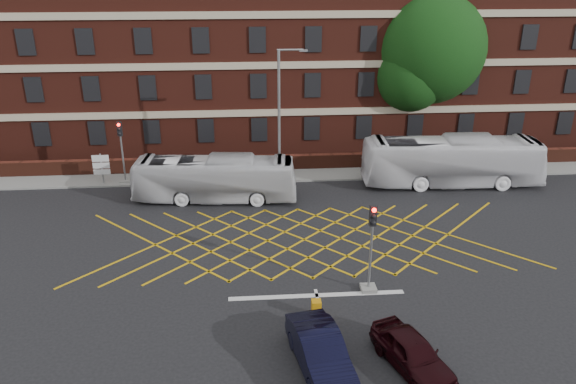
{
  "coord_description": "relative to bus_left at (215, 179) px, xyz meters",
  "views": [
    {
      "loc": [
        -2.96,
        -25.01,
        14.12
      ],
      "look_at": [
        -0.93,
        1.5,
        3.05
      ],
      "focal_mm": 35.0,
      "sensor_mm": 36.0,
      "label": 1
    }
  ],
  "objects": [
    {
      "name": "boundary_wall",
      "position": [
        5.02,
        5.08,
        -0.87
      ],
      "size": [
        56.0,
        0.5,
        1.1
      ],
      "primitive_type": "cube",
      "color": "#4D1F14",
      "rests_on": "ground"
    },
    {
      "name": "traffic_light_near",
      "position": [
        7.44,
        -11.17,
        0.35
      ],
      "size": [
        0.7,
        0.7,
        4.27
      ],
      "color": "slate",
      "rests_on": "ground"
    },
    {
      "name": "ground",
      "position": [
        5.02,
        -7.92,
        -1.42
      ],
      "size": [
        120.0,
        120.0,
        0.0
      ],
      "primitive_type": "plane",
      "color": "black",
      "rests_on": "ground"
    },
    {
      "name": "utility_cabinet",
      "position": [
        4.78,
        -13.08,
        -1.0
      ],
      "size": [
        0.4,
        0.41,
        0.83
      ],
      "primitive_type": "cube",
      "color": "#C5830B",
      "rests_on": "ground"
    },
    {
      "name": "street_lamp",
      "position": [
        4.19,
        1.46,
        1.73
      ],
      "size": [
        2.25,
        1.0,
        9.1
      ],
      "color": "slate",
      "rests_on": "ground"
    },
    {
      "name": "box_junction_hatching",
      "position": [
        5.02,
        -5.92,
        -1.41
      ],
      "size": [
        8.22,
        8.22,
        0.02
      ],
      "primitive_type": "cube",
      "rotation": [
        0.0,
        0.0,
        0.79
      ],
      "color": "#CC990C",
      "rests_on": "ground"
    },
    {
      "name": "car_maroon",
      "position": [
        7.93,
        -16.49,
        -0.74
      ],
      "size": [
        2.82,
        4.26,
        1.35
      ],
      "primitive_type": "imported",
      "rotation": [
        0.0,
        0.0,
        0.34
      ],
      "color": "black",
      "rests_on": "ground"
    },
    {
      "name": "far_pavement",
      "position": [
        5.02,
        4.08,
        -1.36
      ],
      "size": [
        60.0,
        3.0,
        0.12
      ],
      "primitive_type": "cube",
      "color": "slate",
      "rests_on": "ground"
    },
    {
      "name": "stop_line",
      "position": [
        5.02,
        -11.42,
        -1.41
      ],
      "size": [
        8.0,
        0.3,
        0.02
      ],
      "primitive_type": "cube",
      "color": "silver",
      "rests_on": "ground"
    },
    {
      "name": "victorian_building",
      "position": [
        5.26,
        14.08,
        6.42
      ],
      "size": [
        51.0,
        12.17,
        20.4
      ],
      "color": "#511D15",
      "rests_on": "ground"
    },
    {
      "name": "bus_right",
      "position": [
        15.65,
        1.42,
        0.23
      ],
      "size": [
        11.98,
        3.36,
        3.3
      ],
      "primitive_type": "imported",
      "rotation": [
        0.0,
        0.0,
        1.52
      ],
      "color": "silver",
      "rests_on": "ground"
    },
    {
      "name": "traffic_light_far",
      "position": [
        -6.26,
        3.37,
        0.35
      ],
      "size": [
        0.7,
        0.7,
        4.27
      ],
      "color": "slate",
      "rests_on": "ground"
    },
    {
      "name": "deciduous_tree",
      "position": [
        15.96,
        9.38,
        5.92
      ],
      "size": [
        8.49,
        8.47,
        12.16
      ],
      "color": "black",
      "rests_on": "ground"
    },
    {
      "name": "bus_left",
      "position": [
        0.0,
        0.0,
        0.0
      ],
      "size": [
        10.34,
        3.24,
        2.83
      ],
      "primitive_type": "imported",
      "rotation": [
        0.0,
        0.0,
        1.49
      ],
      "color": "silver",
      "rests_on": "ground"
    },
    {
      "name": "direction_signs",
      "position": [
        -7.67,
        3.06,
        -0.04
      ],
      "size": [
        1.1,
        0.16,
        2.2
      ],
      "color": "gray",
      "rests_on": "ground"
    },
    {
      "name": "car_navy",
      "position": [
        4.53,
        -16.29,
        -0.67
      ],
      "size": [
        2.36,
        4.74,
        1.49
      ],
      "primitive_type": "imported",
      "rotation": [
        0.0,
        0.0,
        0.18
      ],
      "color": "black",
      "rests_on": "ground"
    }
  ]
}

